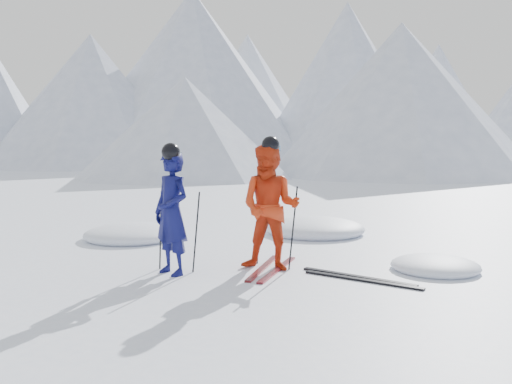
% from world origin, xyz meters
% --- Properties ---
extents(ground, '(160.00, 160.00, 0.00)m').
position_xyz_m(ground, '(0.00, 0.00, 0.00)').
color(ground, white).
rests_on(ground, ground).
extents(skier_blue, '(0.74, 0.60, 1.76)m').
position_xyz_m(skier_blue, '(-2.03, -0.80, 0.88)').
color(skier_blue, '#0C0E48').
rests_on(skier_blue, ground).
extents(skier_red, '(1.00, 0.83, 1.86)m').
position_xyz_m(skier_red, '(-0.88, 0.06, 0.93)').
color(skier_red, red).
rests_on(skier_red, ground).
extents(pole_blue_left, '(0.12, 0.08, 1.17)m').
position_xyz_m(pole_blue_left, '(-2.33, -0.65, 0.59)').
color(pole_blue_left, black).
rests_on(pole_blue_left, ground).
extents(pole_blue_right, '(0.12, 0.07, 1.17)m').
position_xyz_m(pole_blue_right, '(-1.78, -0.55, 0.59)').
color(pole_blue_right, black).
rests_on(pole_blue_right, ground).
extents(pole_red_left, '(0.12, 0.10, 1.24)m').
position_xyz_m(pole_red_left, '(-1.18, 0.31, 0.62)').
color(pole_red_left, black).
rests_on(pole_red_left, ground).
extents(pole_red_right, '(0.12, 0.09, 1.24)m').
position_xyz_m(pole_red_right, '(-0.58, 0.21, 0.62)').
color(pole_red_right, black).
rests_on(pole_red_right, ground).
extents(ski_worn_left, '(0.41, 1.69, 0.03)m').
position_xyz_m(ski_worn_left, '(-1.00, 0.06, 0.01)').
color(ski_worn_left, black).
rests_on(ski_worn_left, ground).
extents(ski_worn_right, '(0.29, 1.70, 0.03)m').
position_xyz_m(ski_worn_right, '(-0.76, 0.06, 0.01)').
color(ski_worn_right, black).
rests_on(ski_worn_right, ground).
extents(ski_loose_a, '(1.69, 0.42, 0.03)m').
position_xyz_m(ski_loose_a, '(0.42, 0.12, 0.01)').
color(ski_loose_a, black).
rests_on(ski_loose_a, ground).
extents(ski_loose_b, '(1.69, 0.36, 0.03)m').
position_xyz_m(ski_loose_b, '(0.52, -0.03, 0.01)').
color(ski_loose_b, black).
rests_on(ski_loose_b, ground).
extents(snow_lumps, '(7.28, 4.11, 0.45)m').
position_xyz_m(snow_lumps, '(-2.15, 2.32, 0.00)').
color(snow_lumps, white).
rests_on(snow_lumps, ground).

